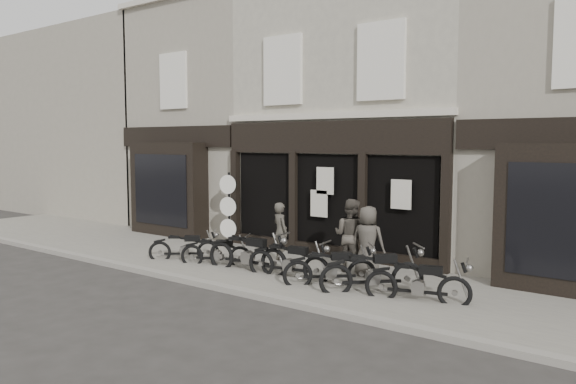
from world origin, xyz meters
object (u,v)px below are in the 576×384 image
Objects in this scene: motorcycle_5 at (373,276)px; motorcycle_6 at (419,286)px; man_right at (368,241)px; motorcycle_3 at (289,264)px; motorcycle_0 at (185,250)px; motorcycle_4 at (331,271)px; man_centre at (351,235)px; man_left at (280,232)px; advert_sign_post at (229,212)px; motorcycle_2 at (248,257)px; motorcycle_1 at (217,255)px.

motorcycle_6 is (1.08, -0.09, -0.03)m from motorcycle_5.
motorcycle_6 is 2.28m from man_right.
motorcycle_5 is at bearing -6.94° from motorcycle_3.
motorcycle_0 is 0.93× the size of motorcycle_4.
motorcycle_4 is at bearing 97.79° from man_centre.
advert_sign_post is at bearing 8.79° from man_left.
man_right is at bearing 34.52° from motorcycle_4.
advert_sign_post is at bearing 147.55° from motorcycle_6.
motorcycle_0 is at bearing 137.57° from motorcycle_5.
man_left is at bearing 85.25° from motorcycle_2.
advert_sign_post reaches higher than motorcycle_4.
motorcycle_1 is at bearing -65.19° from advert_sign_post.
motorcycle_3 is 1.74m from man_centre.
advert_sign_post is at bearing 118.21° from motorcycle_5.
motorcycle_3 is at bearing 53.02° from man_centre.
man_right is at bearing -24.50° from motorcycle_0.
motorcycle_3 is (3.52, 0.10, 0.05)m from motorcycle_0.
man_centre reaches higher than motorcycle_0.
motorcycle_2 is 3.02m from man_right.
motorcycle_1 is at bearing 172.32° from motorcycle_3.
man_right reaches higher than man_left.
motorcycle_6 is at bearing -4.81° from motorcycle_2.
motorcycle_3 is at bearing -37.48° from motorcycle_0.
man_centre reaches higher than motorcycle_1.
man_right is (-1.85, 1.22, 0.56)m from motorcycle_6.
motorcycle_4 is at bearing 138.77° from motorcycle_5.
motorcycle_3 is 1.18× the size of motorcycle_5.
motorcycle_4 is (4.69, 0.12, 0.04)m from motorcycle_0.
motorcycle_5 is (2.22, 0.07, 0.02)m from motorcycle_3.
motorcycle_6 reaches higher than motorcycle_1.
advert_sign_post is (-1.48, 2.03, 0.80)m from motorcycle_1.
motorcycle_2 is 3.38m from advert_sign_post.
motorcycle_3 is at bearing -2.25° from motorcycle_2.
motorcycle_3 is 0.91× the size of advert_sign_post.
motorcycle_4 is at bearing 68.54° from man_right.
motorcycle_0 is 2.27m from advert_sign_post.
motorcycle_3 is at bearing 158.96° from man_left.
motorcycle_5 is 1.46m from man_right.
man_centre is (-2.44, 1.40, 0.62)m from motorcycle_6.
motorcycle_0 is 5.74m from motorcycle_5.
motorcycle_4 is 1.10× the size of man_left.
motorcycle_1 is at bearing 18.96° from man_centre.
motorcycle_0 is 0.68× the size of advert_sign_post.
motorcycle_0 is 6.82m from motorcycle_6.
advert_sign_post is (-4.70, 0.61, 0.14)m from man_centre.
motorcycle_2 is 2.42m from motorcycle_4.
motorcycle_1 is 4.57m from motorcycle_5.
motorcycle_6 is at bearing -9.07° from motorcycle_3.
motorcycle_2 is 1.25m from motorcycle_3.
motorcycle_4 is 1.03× the size of man_right.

